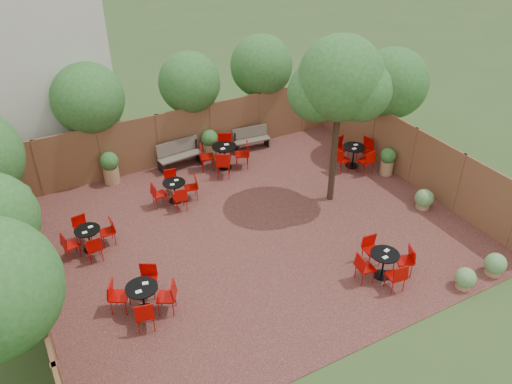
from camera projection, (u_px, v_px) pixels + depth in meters
ground at (253, 232)px, 15.32m from camera, size 80.00×80.00×0.00m
courtyard_paving at (253, 232)px, 15.31m from camera, size 12.00×10.00×0.02m
fence_back at (186, 135)px, 18.47m from camera, size 12.00×0.08×2.00m
fence_left at (30, 271)px, 12.36m from camera, size 0.08×10.00×2.00m
fence_right at (412, 155)px, 17.19m from camera, size 0.08×10.00×2.00m
neighbour_building at (19, 47)px, 17.26m from camera, size 5.00×4.00×8.00m
overhang_foliage at (148, 130)px, 14.86m from camera, size 15.85×10.81×2.66m
courtyard_tree at (340, 84)px, 14.69m from camera, size 2.66×2.56×5.28m
park_bench_left at (179, 154)px, 18.28m from camera, size 1.62×0.66×0.98m
park_bench_right at (251, 138)px, 19.46m from camera, size 1.41×0.58×0.85m
bistro_tables at (239, 203)px, 15.77m from camera, size 10.87×8.77×0.96m
planters at (183, 163)px, 17.57m from camera, size 11.83×4.55×1.14m
low_shrubs at (457, 241)px, 14.46m from camera, size 2.23×3.78×0.63m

